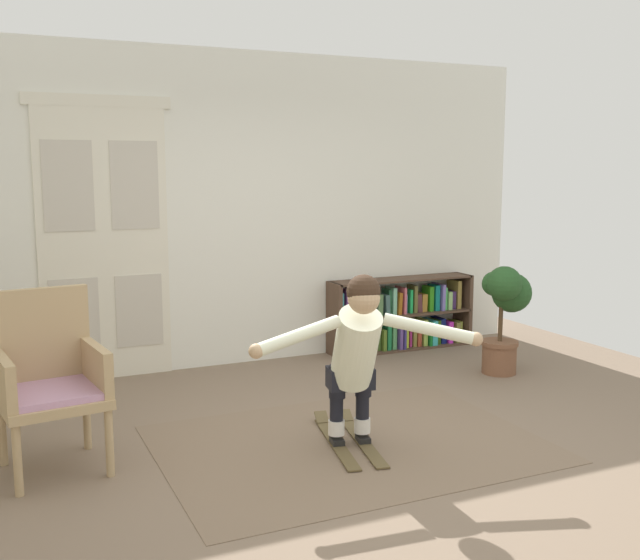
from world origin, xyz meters
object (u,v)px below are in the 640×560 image
object	(u,v)px
skis_pair	(348,439)
bookshelf	(399,317)
potted_plant	(505,307)
wicker_chair	(49,376)
person_skier	(357,347)

from	to	relation	value
skis_pair	bookshelf	bearing A→B (deg)	52.15
potted_plant	skis_pair	bearing A→B (deg)	-155.22
wicker_chair	person_skier	world-z (taller)	person_skier
bookshelf	skis_pair	bearing A→B (deg)	-127.85
bookshelf	person_skier	size ratio (longest dim) A/B	1.08
skis_pair	person_skier	bearing A→B (deg)	-101.71
bookshelf	person_skier	world-z (taller)	person_skier
potted_plant	person_skier	bearing A→B (deg)	-151.28
wicker_chair	skis_pair	size ratio (longest dim) A/B	1.09
skis_pair	person_skier	size ratio (longest dim) A/B	0.70
bookshelf	skis_pair	size ratio (longest dim) A/B	1.54
wicker_chair	potted_plant	bearing A→B (deg)	7.91
person_skier	bookshelf	bearing A→B (deg)	53.93
wicker_chair	person_skier	size ratio (longest dim) A/B	0.76
bookshelf	potted_plant	size ratio (longest dim) A/B	1.57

